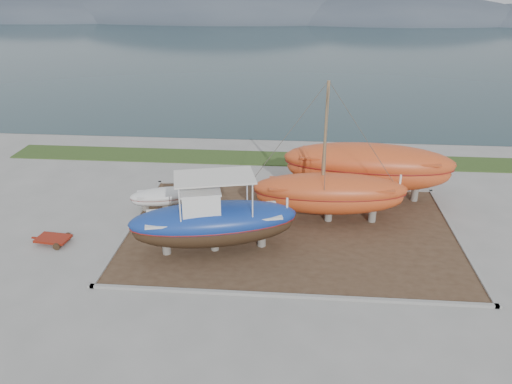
# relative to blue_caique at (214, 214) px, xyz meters

# --- Properties ---
(ground) EXTENTS (140.00, 140.00, 0.00)m
(ground) POSITION_rel_blue_caique_xyz_m (3.94, -1.66, -2.13)
(ground) COLOR gray
(ground) RESTS_ON ground
(dirt_patch) EXTENTS (18.00, 12.00, 0.06)m
(dirt_patch) POSITION_rel_blue_caique_xyz_m (3.94, 2.34, -2.10)
(dirt_patch) COLOR #422D1E
(dirt_patch) RESTS_ON ground
(curb_frame) EXTENTS (18.60, 12.60, 0.15)m
(curb_frame) POSITION_rel_blue_caique_xyz_m (3.94, 2.34, -2.06)
(curb_frame) COLOR gray
(curb_frame) RESTS_ON ground
(grass_strip) EXTENTS (44.00, 3.00, 0.08)m
(grass_strip) POSITION_rel_blue_caique_xyz_m (3.94, 13.84, -2.09)
(grass_strip) COLOR #284219
(grass_strip) RESTS_ON ground
(sea) EXTENTS (260.00, 100.00, 0.04)m
(sea) POSITION_rel_blue_caique_xyz_m (3.94, 68.34, -2.13)
(sea) COLOR #1D343A
(sea) RESTS_ON ground
(mountain_ridge) EXTENTS (200.00, 36.00, 20.00)m
(mountain_ridge) POSITION_rel_blue_caique_xyz_m (3.94, 123.34, -2.13)
(mountain_ridge) COLOR #333D49
(mountain_ridge) RESTS_ON ground
(blue_caique) EXTENTS (9.01, 4.68, 4.15)m
(blue_caique) POSITION_rel_blue_caique_xyz_m (0.00, 0.00, 0.00)
(blue_caique) COLOR navy
(blue_caique) RESTS_ON dirt_patch
(white_dinghy) EXTENTS (4.43, 2.70, 1.25)m
(white_dinghy) POSITION_rel_blue_caique_xyz_m (-3.79, 4.62, -1.45)
(white_dinghy) COLOR silver
(white_dinghy) RESTS_ON dirt_patch
(orange_sailboat) EXTENTS (8.87, 2.93, 8.15)m
(orange_sailboat) POSITION_rel_blue_caique_xyz_m (6.08, 3.79, 2.00)
(orange_sailboat) COLOR #BD451D
(orange_sailboat) RESTS_ON dirt_patch
(orange_bare_hull) EXTENTS (10.78, 3.98, 3.46)m
(orange_bare_hull) POSITION_rel_blue_caique_xyz_m (8.60, 7.23, -0.34)
(orange_bare_hull) COLOR #BD451D
(orange_bare_hull) RESTS_ON dirt_patch
(red_trailer) EXTENTS (2.69, 1.56, 0.36)m
(red_trailer) POSITION_rel_blue_caique_xyz_m (-8.77, 0.00, -1.95)
(red_trailer) COLOR maroon
(red_trailer) RESTS_ON ground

